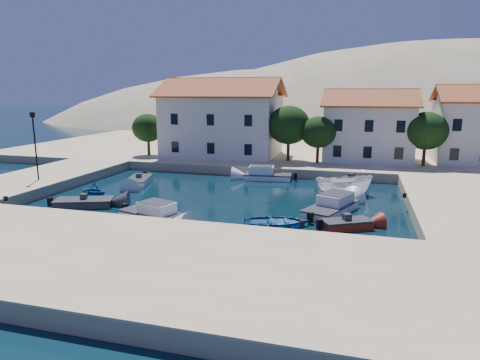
% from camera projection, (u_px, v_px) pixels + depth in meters
% --- Properties ---
extents(ground, '(400.00, 400.00, 0.00)m').
position_uv_depth(ground, '(177.00, 234.00, 27.79)').
color(ground, black).
rests_on(ground, ground).
extents(quay_south, '(52.00, 12.00, 1.00)m').
position_uv_depth(quay_south, '(129.00, 261.00, 22.04)').
color(quay_south, '#C9AD89').
rests_on(quay_south, ground).
extents(quay_west, '(8.00, 20.00, 1.00)m').
position_uv_depth(quay_west, '(41.00, 180.00, 42.17)').
color(quay_west, '#C9AD89').
rests_on(quay_west, ground).
extents(quay_north, '(80.00, 36.00, 1.00)m').
position_uv_depth(quay_north, '(295.00, 151.00, 62.96)').
color(quay_north, '#C9AD89').
rests_on(quay_north, ground).
extents(hills, '(254.00, 176.00, 99.00)m').
position_uv_depth(hills, '(387.00, 190.00, 143.54)').
color(hills, gray).
rests_on(hills, ground).
extents(building_left, '(14.70, 9.45, 9.70)m').
position_uv_depth(building_left, '(222.00, 116.00, 54.56)').
color(building_left, silver).
rests_on(building_left, quay_north).
extents(building_mid, '(10.50, 8.40, 8.30)m').
position_uv_depth(building_mid, '(369.00, 124.00, 50.86)').
color(building_mid, silver).
rests_on(building_mid, quay_north).
extents(building_right, '(9.45, 8.40, 8.80)m').
position_uv_depth(building_right, '(478.00, 124.00, 48.56)').
color(building_right, silver).
rests_on(building_right, quay_north).
extents(trees, '(37.30, 5.30, 6.45)m').
position_uv_depth(trees, '(302.00, 129.00, 49.59)').
color(trees, '#382314').
rests_on(trees, quay_north).
extents(lamppost, '(0.35, 0.25, 6.22)m').
position_uv_depth(lamppost, '(35.00, 140.00, 39.02)').
color(lamppost, black).
rests_on(lamppost, quay_west).
extents(bollards, '(29.36, 9.56, 0.30)m').
position_uv_depth(bollards, '(235.00, 205.00, 30.46)').
color(bollards, black).
rests_on(bollards, ground).
extents(motorboat_grey_sw, '(4.91, 3.45, 1.25)m').
position_uv_depth(motorboat_grey_sw, '(84.00, 203.00, 34.29)').
color(motorboat_grey_sw, '#323237').
rests_on(motorboat_grey_sw, ground).
extents(cabin_cruiser_south, '(5.05, 3.37, 1.60)m').
position_uv_depth(cabin_cruiser_south, '(151.00, 213.00, 30.68)').
color(cabin_cruiser_south, white).
rests_on(cabin_cruiser_south, ground).
extents(rowboat_south, '(5.22, 4.42, 0.92)m').
position_uv_depth(rowboat_south, '(277.00, 226.00, 29.29)').
color(rowboat_south, '#1B5397').
rests_on(rowboat_south, ground).
extents(motorboat_red_se, '(3.65, 2.93, 1.25)m').
position_uv_depth(motorboat_red_se, '(347.00, 224.00, 28.73)').
color(motorboat_red_se, maroon).
rests_on(motorboat_red_se, ground).
extents(cabin_cruiser_east, '(4.15, 6.04, 1.60)m').
position_uv_depth(cabin_cruiser_east, '(331.00, 207.00, 32.37)').
color(cabin_cruiser_east, white).
rests_on(cabin_cruiser_east, ground).
extents(boat_east, '(5.35, 3.13, 1.94)m').
position_uv_depth(boat_east, '(344.00, 195.00, 38.13)').
color(boat_east, white).
rests_on(boat_east, ground).
extents(motorboat_white_ne, '(2.94, 3.88, 1.25)m').
position_uv_depth(motorboat_white_ne, '(351.00, 181.00, 42.68)').
color(motorboat_white_ne, white).
rests_on(motorboat_white_ne, ground).
extents(rowboat_west, '(3.38, 3.09, 1.51)m').
position_uv_depth(rowboat_west, '(94.00, 197.00, 37.42)').
color(rowboat_west, '#1B5397').
rests_on(rowboat_west, ground).
extents(motorboat_white_west, '(3.06, 4.83, 1.25)m').
position_uv_depth(motorboat_white_west, '(139.00, 181.00, 42.71)').
color(motorboat_white_west, white).
rests_on(motorboat_white_west, ground).
extents(cabin_cruiser_north, '(5.09, 2.60, 1.60)m').
position_uv_depth(cabin_cruiser_north, '(268.00, 175.00, 44.64)').
color(cabin_cruiser_north, white).
rests_on(cabin_cruiser_north, ground).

